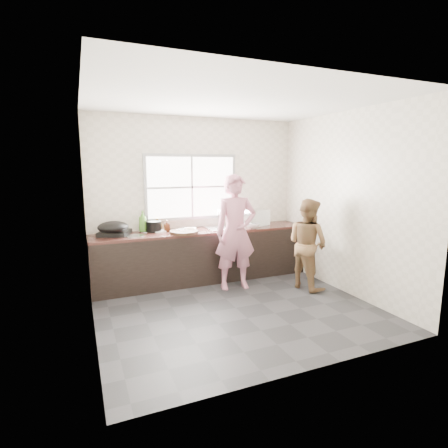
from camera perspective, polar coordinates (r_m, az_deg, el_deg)
name	(u,v)px	position (r m, az deg, el deg)	size (l,w,h in m)	color
floor	(236,308)	(4.89, 1.94, -13.58)	(3.60, 3.20, 0.01)	#2C2C2F
ceiling	(237,100)	(4.56, 2.14, 19.54)	(3.60, 3.20, 0.01)	silver
wall_back	(197,199)	(6.01, -4.43, 4.16)	(3.60, 0.01, 2.70)	beige
wall_left	(87,217)	(4.11, -21.43, 1.00)	(0.01, 3.20, 2.70)	beige
wall_right	(346,204)	(5.53, 19.29, 3.18)	(0.01, 3.20, 2.70)	beige
wall_front	(313,231)	(3.16, 14.37, -1.06)	(3.60, 0.01, 2.70)	beige
cabinet	(204,256)	(5.88, -3.34, -5.25)	(3.60, 0.62, 0.82)	black
countertop	(203,231)	(5.79, -3.38, -1.14)	(3.60, 0.64, 0.04)	#371B16
sink	(223,228)	(5.91, -0.18, -0.65)	(0.55, 0.45, 0.02)	silver
faucet	(218,218)	(6.07, -0.91, 1.01)	(0.02, 0.02, 0.30)	silver
window_frame	(191,187)	(5.95, -5.33, 6.03)	(1.60, 0.05, 1.10)	#9EA0A5
window_glazing	(192,187)	(5.93, -5.26, 6.02)	(1.50, 0.01, 1.00)	white
woman	(236,236)	(5.41, 1.91, -1.95)	(0.61, 0.40, 1.67)	#CA7991
person_side	(307,244)	(5.60, 13.47, -3.16)	(0.69, 0.53, 1.41)	brown
cutting_board	(184,232)	(5.50, -6.53, -1.31)	(0.45, 0.45, 0.04)	black
cleaver	(182,229)	(5.63, -6.94, -0.84)	(0.20, 0.10, 0.01)	silver
bowl_mince	(190,230)	(5.68, -5.55, -0.91)	(0.20, 0.20, 0.05)	white
bowl_crabs	(252,226)	(5.95, 4.56, -0.33)	(0.22, 0.22, 0.07)	silver
bowl_held	(238,228)	(5.79, 2.32, -0.62)	(0.19, 0.19, 0.06)	silver
black_pot	(154,226)	(5.70, -11.39, -0.39)	(0.24, 0.24, 0.17)	black
plate_food	(159,231)	(5.69, -10.51, -1.16)	(0.23, 0.23, 0.02)	white
bottle_green	(143,221)	(5.74, -13.13, 0.44)	(0.13, 0.13, 0.34)	#4E8D2E
bottle_brown_tall	(167,226)	(5.70, -9.32, -0.36)	(0.08, 0.08, 0.17)	#3E1E0F
bottle_brown_short	(158,225)	(5.80, -10.78, -0.13)	(0.15, 0.15, 0.19)	#4F3713
glass_jar	(144,229)	(5.76, -12.96, -0.77)	(0.06, 0.06, 0.09)	white
burner	(115,233)	(5.60, -17.43, -1.39)	(0.43, 0.43, 0.06)	black
wok	(113,227)	(5.45, -17.66, -0.48)	(0.45, 0.45, 0.17)	black
dish_rack	(256,218)	(6.07, 5.24, 0.97)	(0.40, 0.28, 0.30)	silver
pot_lid_left	(135,236)	(5.40, -14.36, -1.92)	(0.27, 0.27, 0.01)	#AFB0B6
pot_lid_right	(145,231)	(5.77, -12.80, -1.13)	(0.23, 0.23, 0.01)	#B4B4BB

